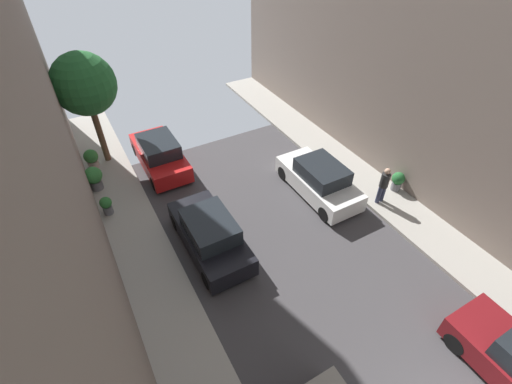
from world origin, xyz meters
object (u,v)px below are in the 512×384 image
Objects in this scene: potted_plant_2 at (106,205)px; potted_plant_5 at (398,180)px; parked_car_left_4 at (210,235)px; parked_car_left_5 at (160,154)px; pedestrian at (384,184)px; parked_car_right_2 at (319,180)px; potted_plant_0 at (91,158)px; potted_plant_4 at (94,177)px; street_tree_0 at (84,85)px.

potted_plant_5 reaches higher than potted_plant_2.
parked_car_left_4 is 1.00× the size of parked_car_left_5.
potted_plant_5 is at bearing 11.50° from pedestrian.
parked_car_left_5 is 7.53m from parked_car_right_2.
parked_car_left_5 is 10.15m from pedestrian.
potted_plant_0 is at bearing 88.62° from potted_plant_2.
potted_plant_4 is at bearing 119.00° from parked_car_left_4.
parked_car_left_5 is 5.20× the size of potted_plant_2.
potted_plant_2 is (-8.35, 3.01, -0.13)m from parked_car_right_2.
parked_car_left_4 is at bearing -90.00° from parked_car_left_5.
parked_car_right_2 is 2.44× the size of pedestrian.
street_tree_0 is 5.92× the size of potted_plant_5.
pedestrian reaches higher than potted_plant_2.
potted_plant_5 is at bearing -29.54° from potted_plant_4.
potted_plant_0 is at bearing 143.77° from potted_plant_5.
parked_car_left_4 is 1.00× the size of parked_car_right_2.
street_tree_0 reaches higher than potted_plant_0.
pedestrian is at bearing -43.13° from street_tree_0.
street_tree_0 is 3.92m from potted_plant_4.
potted_plant_0 is (-2.87, 1.40, -0.08)m from parked_car_left_5.
street_tree_0 is 4.71× the size of potted_plant_4.
parked_car_right_2 is at bearing -29.98° from potted_plant_4.
street_tree_0 reaches higher than parked_car_left_5.
street_tree_0 is (-7.55, 6.92, 3.27)m from parked_car_right_2.
pedestrian is 1.95× the size of potted_plant_5.
potted_plant_2 is at bearing 154.37° from pedestrian.
street_tree_0 is at bearing 105.94° from parked_car_left_4.
potted_plant_2 is (-0.80, -3.90, -3.40)m from street_tree_0.
potted_plant_4 is (-0.09, 1.86, 0.18)m from potted_plant_2.
pedestrian is 13.18m from street_tree_0.
parked_car_left_4 is at bearing 173.21° from potted_plant_5.
parked_car_left_4 is 6.29m from potted_plant_4.
parked_car_right_2 is at bearing -19.84° from potted_plant_2.
parked_car_left_4 is 8.48m from potted_plant_5.
pedestrian is at bearing -168.50° from potted_plant_5.
potted_plant_5 is at bearing -38.94° from street_tree_0.
potted_plant_0 is 1.03× the size of potted_plant_5.
potted_plant_2 is at bearing -87.13° from potted_plant_4.
parked_car_left_4 is 0.81× the size of street_tree_0.
parked_car_left_5 is 4.62× the size of potted_plant_0.
potted_plant_5 is (10.58, -8.55, -3.36)m from street_tree_0.
street_tree_0 reaches higher than potted_plant_4.
pedestrian is at bearing -33.27° from potted_plant_4.
potted_plant_5 is (8.42, -1.00, -0.08)m from parked_car_left_4.
parked_car_left_5 is at bearing 135.45° from pedestrian.
potted_plant_4 is (-8.45, 4.87, 0.05)m from parked_car_right_2.
potted_plant_2 is at bearing -101.57° from street_tree_0.
parked_car_right_2 reaches higher than potted_plant_2.
street_tree_0 is at bearing 21.10° from potted_plant_0.
potted_plant_4 reaches higher than potted_plant_5.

